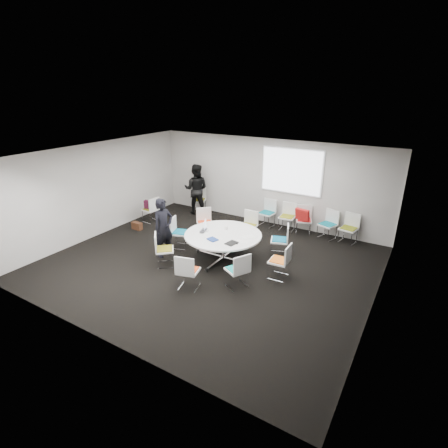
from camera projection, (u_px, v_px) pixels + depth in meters
The scene contains 31 objects.
room_shell at pixel (212, 213), 8.59m from camera, with size 8.08×7.08×2.88m.
conference_table at pixel (223, 242), 9.16m from camera, with size 2.01×2.01×0.73m.
projection_screen at pixel (291, 171), 10.85m from camera, with size 1.90×0.03×1.35m, color white.
chair_ring_a at pixel (279, 267), 8.35m from camera, with size 0.47×0.48×0.88m.
chair_ring_b at pixel (279, 246), 9.48m from camera, with size 0.58×0.59×0.88m.
chair_ring_c at pixel (248, 231), 10.43m from camera, with size 0.46×0.45×0.88m.
chair_ring_d at pixel (205, 228), 10.65m from camera, with size 0.64×0.64×0.88m.
chair_ring_e at pixel (180, 238), 9.96m from camera, with size 0.57×0.58×0.88m.
chair_ring_f at pixel (164, 256), 8.93m from camera, with size 0.64×0.64×0.88m.
chair_ring_g at pixel (188, 278), 7.90m from camera, with size 0.56×0.55×0.88m.
chair_ring_h at pixel (237, 276), 7.95m from camera, with size 0.61×0.62×0.88m.
chair_back_a at pixel (267, 218), 11.49m from camera, with size 0.51×0.50×0.88m.
chair_back_b at pixel (287, 222), 11.15m from camera, with size 0.49×0.48×0.88m.
chair_back_c at pixel (303, 225), 10.89m from camera, with size 0.59×0.58×0.88m.
chair_back_d at pixel (327, 230), 10.53m from camera, with size 0.59×0.58×0.88m.
chair_back_e at pixel (348, 234), 10.23m from camera, with size 0.54×0.53×0.88m.
chair_spare_left at pixel (151, 214), 11.82m from camera, with size 0.50×0.51×0.88m.
chair_person_back at pixel (199, 205), 12.79m from camera, with size 0.59×0.59×0.88m.
person_main at pixel (164, 228), 9.28m from camera, with size 0.59×0.39×1.62m, color black.
person_back at pixel (196, 189), 12.43m from camera, with size 0.88×0.68×1.80m, color black.
laptop at pixel (205, 231), 9.25m from camera, with size 0.33×0.21×0.03m, color #333338.
laptop_lid at pixel (205, 224), 9.36m from camera, with size 0.30×0.02×0.22m, color silver.
notebook_black at pixel (232, 243), 8.53m from camera, with size 0.22×0.30×0.02m, color black.
tablet_folio at pixel (213, 239), 8.74m from camera, with size 0.26×0.20×0.03m, color navy.
papers_right at pixel (248, 237), 8.92m from camera, with size 0.30×0.21×0.00m, color white.
papers_front at pixel (243, 242), 8.63m from camera, with size 0.30×0.21×0.00m, color white.
cup at pixel (226, 228), 9.36m from camera, with size 0.08×0.08×0.09m, color white.
phone at pixel (235, 243), 8.53m from camera, with size 0.14×0.07×0.01m, color black.
maroon_bag at pixel (150, 205), 11.70m from camera, with size 0.40×0.14×0.28m, color #411125.
brown_bag at pixel (137, 226), 11.26m from camera, with size 0.36×0.16×0.24m, color #402314.
red_jacket at pixel (302, 215), 10.55m from camera, with size 0.44×0.10×0.35m, color #A91614.
Camera 1 is at (4.53, -6.77, 4.31)m, focal length 28.00 mm.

